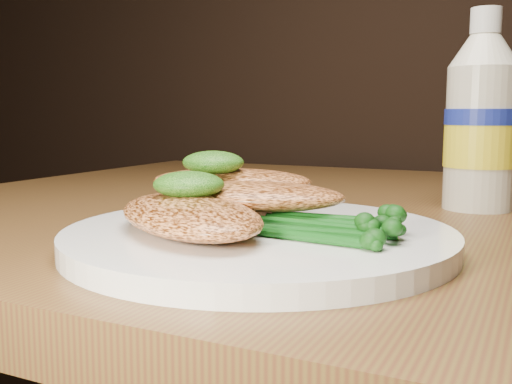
% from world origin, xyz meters
% --- Properties ---
extents(plate, '(0.28, 0.28, 0.01)m').
position_xyz_m(plate, '(-0.11, 0.82, 0.76)').
color(plate, white).
rests_on(plate, dining_table).
extents(chicken_front, '(0.18, 0.16, 0.03)m').
position_xyz_m(chicken_front, '(-0.14, 0.78, 0.78)').
color(chicken_front, '#EA894A').
rests_on(chicken_front, plate).
extents(chicken_mid, '(0.16, 0.10, 0.02)m').
position_xyz_m(chicken_mid, '(-0.13, 0.84, 0.78)').
color(chicken_mid, '#EA894A').
rests_on(chicken_mid, plate).
extents(chicken_back, '(0.15, 0.10, 0.02)m').
position_xyz_m(chicken_back, '(-0.16, 0.87, 0.79)').
color(chicken_back, '#EA894A').
rests_on(chicken_back, plate).
extents(pesto_front, '(0.06, 0.06, 0.02)m').
position_xyz_m(pesto_front, '(-0.15, 0.80, 0.80)').
color(pesto_front, black).
rests_on(pesto_front, chicken_front).
extents(pesto_back, '(0.06, 0.05, 0.02)m').
position_xyz_m(pesto_back, '(-0.16, 0.85, 0.81)').
color(pesto_back, black).
rests_on(pesto_back, chicken_back).
extents(broccolini_bundle, '(0.14, 0.12, 0.02)m').
position_xyz_m(broccolini_bundle, '(-0.06, 0.82, 0.77)').
color(broccolini_bundle, '#104C13').
rests_on(broccolini_bundle, plate).
extents(mayo_bottle, '(0.08, 0.08, 0.20)m').
position_xyz_m(mayo_bottle, '(0.02, 1.08, 0.85)').
color(mayo_bottle, beige).
rests_on(mayo_bottle, dining_table).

